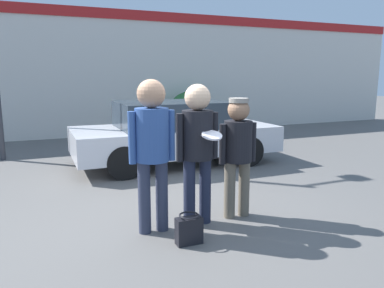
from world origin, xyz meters
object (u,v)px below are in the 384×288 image
at_px(handbag, 189,230).
at_px(person_middle_with_frisbee, 198,141).
at_px(person_left, 152,141).
at_px(parked_car_near, 174,132).
at_px(shrub, 190,113).
at_px(person_right, 238,147).

bearing_deg(handbag, person_middle_with_frisbee, 57.38).
height_order(person_left, handbag, person_left).
distance_m(person_middle_with_frisbee, parked_car_near, 3.43).
relative_size(shrub, handbag, 3.98).
xyz_separation_m(person_middle_with_frisbee, parked_car_near, (0.89, 3.29, -0.41)).
relative_size(person_middle_with_frisbee, handbag, 5.12).
bearing_deg(person_middle_with_frisbee, parked_car_near, 74.91).
xyz_separation_m(person_left, shrub, (3.32, 6.89, -0.44)).
bearing_deg(person_left, person_middle_with_frisbee, 1.63).
bearing_deg(person_right, handbag, -149.76).
height_order(person_right, shrub, person_right).
bearing_deg(person_left, parked_car_near, 65.89).
bearing_deg(person_right, person_middle_with_frisbee, -177.39).
distance_m(person_middle_with_frisbee, shrub, 7.41).
bearing_deg(handbag, parked_car_near, 72.30).
bearing_deg(parked_car_near, person_right, -95.16).
xyz_separation_m(person_middle_with_frisbee, shrub, (2.73, 6.88, -0.39)).
bearing_deg(parked_car_near, person_left, -114.11).
relative_size(person_right, shrub, 1.15).
relative_size(person_middle_with_frisbee, parked_car_near, 0.42).
xyz_separation_m(person_middle_with_frisbee, person_right, (0.59, 0.03, -0.13)).
height_order(person_right, parked_car_near, person_right).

